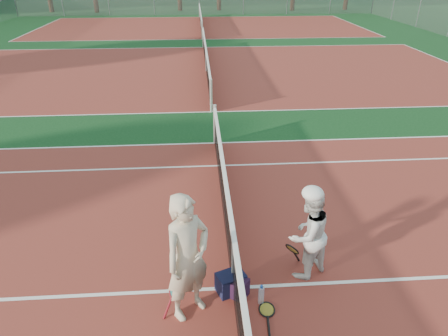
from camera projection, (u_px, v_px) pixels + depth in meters
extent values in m
plane|color=#0F3716|center=(233.00, 288.00, 6.16)|extent=(130.00, 130.00, 0.00)
cube|color=maroon|center=(233.00, 288.00, 6.16)|extent=(23.77, 10.97, 0.01)
cube|color=maroon|center=(206.00, 71.00, 18.08)|extent=(23.77, 10.97, 0.01)
cube|color=maroon|center=(201.00, 26.00, 30.00)|extent=(23.77, 10.97, 0.01)
imported|color=beige|center=(188.00, 258.00, 5.33)|extent=(0.83, 0.80, 1.93)
imported|color=silver|center=(308.00, 234.00, 6.11)|extent=(0.94, 0.89, 1.54)
cube|color=#111433|center=(231.00, 283.00, 6.03)|extent=(0.49, 0.42, 0.33)
cube|color=black|center=(235.00, 287.00, 5.98)|extent=(0.44, 0.42, 0.30)
cylinder|color=#C9E4FF|center=(261.00, 295.00, 5.83)|extent=(0.09, 0.09, 0.30)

